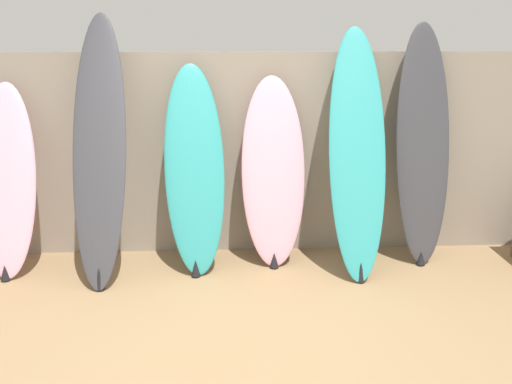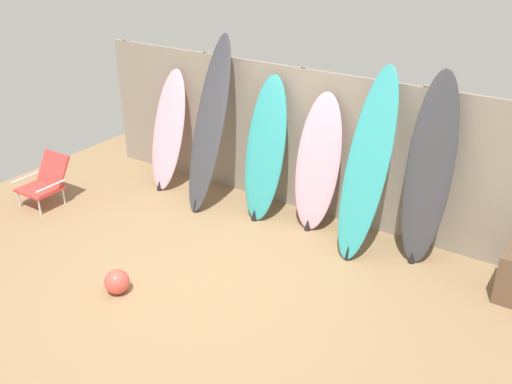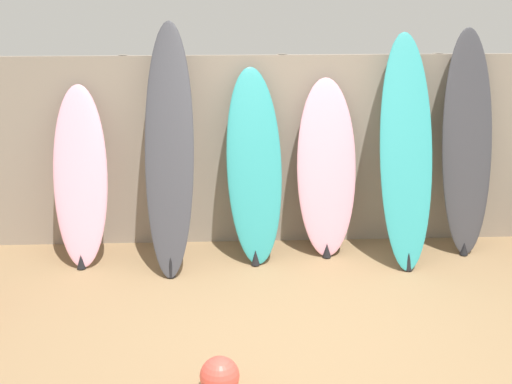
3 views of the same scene
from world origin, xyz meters
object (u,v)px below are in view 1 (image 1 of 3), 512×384
object	(u,v)px
surfboard_charcoal_1	(99,152)
surfboard_teal_2	(195,170)
surfboard_teal_4	(357,154)
surfboard_charcoal_5	(423,146)
surfboard_pink_3	(273,173)
surfboard_pink_0	(6,181)

from	to	relation	value
surfboard_charcoal_1	surfboard_teal_2	world-z (taller)	surfboard_charcoal_1
surfboard_teal_2	surfboard_teal_4	bearing A→B (deg)	-3.88
surfboard_charcoal_1	surfboard_teal_4	xyz separation A→B (m)	(2.08, 0.04, -0.05)
surfboard_charcoal_1	surfboard_teal_4	distance (m)	2.08
surfboard_teal_2	surfboard_charcoal_5	bearing A→B (deg)	2.66
surfboard_teal_2	surfboard_charcoal_5	xyz separation A→B (m)	(1.95, 0.09, 0.17)
surfboard_teal_4	surfboard_charcoal_5	size ratio (longest dim) A/B	0.98
surfboard_charcoal_1	surfboard_charcoal_5	world-z (taller)	surfboard_charcoal_1
surfboard_charcoal_1	surfboard_pink_3	xyz separation A→B (m)	(1.41, 0.22, -0.24)
surfboard_pink_3	surfboard_charcoal_5	size ratio (longest dim) A/B	0.79
surfboard_charcoal_5	surfboard_pink_3	bearing A→B (deg)	179.83
surfboard_charcoal_5	surfboard_teal_2	bearing A→B (deg)	-177.34
surfboard_teal_2	surfboard_teal_4	xyz separation A→B (m)	(1.34, -0.09, 0.14)
surfboard_teal_2	surfboard_pink_3	world-z (taller)	surfboard_teal_2
surfboard_pink_0	surfboard_charcoal_5	distance (m)	3.50
surfboard_pink_0	surfboard_teal_4	size ratio (longest dim) A/B	0.78
surfboard_charcoal_1	surfboard_pink_3	bearing A→B (deg)	9.07
surfboard_charcoal_1	surfboard_teal_2	bearing A→B (deg)	9.96
surfboard_charcoal_5	surfboard_charcoal_1	bearing A→B (deg)	-175.31
surfboard_teal_4	surfboard_teal_2	bearing A→B (deg)	176.12
surfboard_charcoal_1	surfboard_pink_3	size ratio (longest dim) A/B	1.31
surfboard_pink_3	surfboard_charcoal_5	xyz separation A→B (m)	(1.28, -0.00, 0.22)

